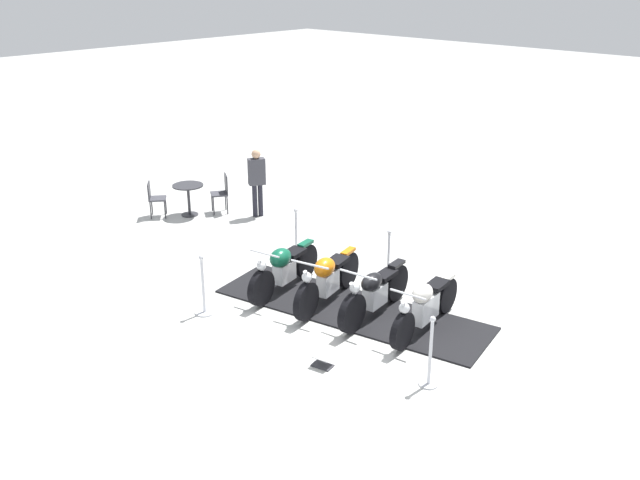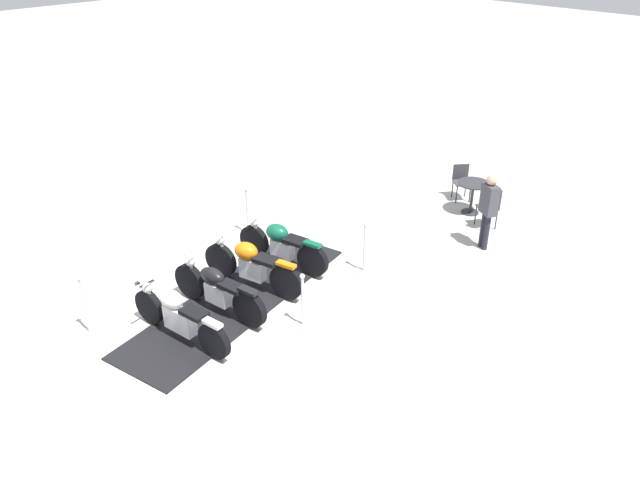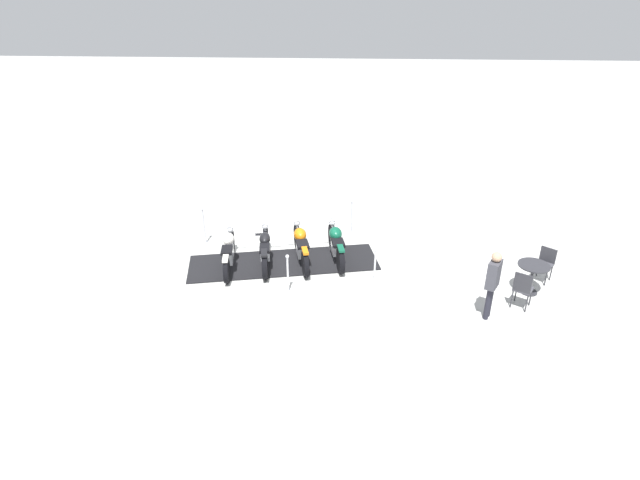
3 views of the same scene
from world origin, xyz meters
name	(u,v)px [view 2 (image 2 of 3)]	position (x,y,z in m)	size (l,w,h in m)	color
ground_plane	(238,299)	(0.00, 0.00, 0.00)	(80.00, 80.00, 0.00)	silver
display_platform	(238,299)	(0.00, 0.00, 0.02)	(5.09, 1.47, 0.03)	black
motorcycle_forest	(281,244)	(-0.32, 1.41, 0.51)	(2.12, 0.70, 0.98)	black
motorcycle_copper	(251,264)	(-0.13, 0.46, 0.52)	(2.21, 0.83, 1.02)	black
motorcycle_black	(217,289)	(0.07, -0.47, 0.48)	(2.16, 0.72, 1.01)	black
motorcycle_cream	(178,316)	(0.25, -1.42, 0.49)	(2.22, 0.64, 0.94)	black
stanchion_right_front	(248,220)	(-1.88, 1.83, 0.34)	(0.36, 0.36, 1.12)	silver
stanchion_right_rear	(86,313)	(-1.02, -2.41, 0.41)	(0.29, 0.29, 1.15)	silver
stanchion_left_front	(364,255)	(1.02, 2.41, 0.37)	(0.32, 0.32, 1.10)	silver
stanchion_left_mid	(303,309)	(1.45, 0.29, 0.35)	(0.31, 0.31, 1.06)	silver
info_placard	(144,281)	(-1.73, -0.92, 0.06)	(0.29, 0.36, 0.19)	#333338
cafe_table	(473,190)	(1.09, 6.22, 0.58)	(0.76, 0.76, 0.78)	#2D2D33
cafe_chair_near_table	(489,206)	(1.79, 5.79, 0.56)	(0.55, 0.55, 0.97)	#2D2D33
cafe_chair_across_table	(461,180)	(0.46, 6.74, 0.51)	(0.56, 0.56, 0.87)	#2D2D33
bystander_person	(488,205)	(2.21, 4.94, 1.00)	(0.46, 0.39, 1.68)	#23232D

